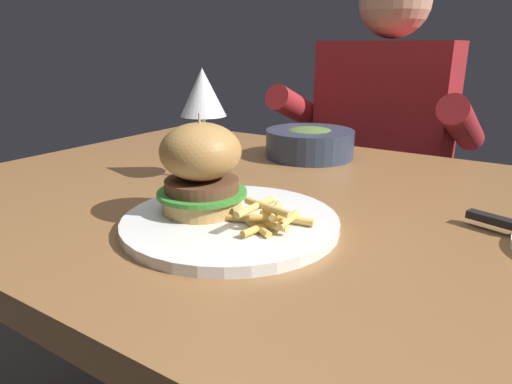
{
  "coord_description": "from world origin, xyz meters",
  "views": [
    {
      "loc": [
        0.32,
        -0.6,
        0.97
      ],
      "look_at": [
        0.01,
        -0.13,
        0.78
      ],
      "focal_mm": 32.0,
      "sensor_mm": 36.0,
      "label": 1
    }
  ],
  "objects_px": {
    "main_plate": "(231,222)",
    "burger_sandwich": "(201,168)",
    "wine_glass": "(201,97)",
    "diner_person": "(379,187)",
    "soup_bowl": "(310,142)"
  },
  "relations": [
    {
      "from": "burger_sandwich",
      "to": "diner_person",
      "type": "relative_size",
      "value": 0.11
    },
    {
      "from": "main_plate",
      "to": "wine_glass",
      "type": "bearing_deg",
      "value": 138.03
    },
    {
      "from": "soup_bowl",
      "to": "main_plate",
      "type": "bearing_deg",
      "value": -77.0
    },
    {
      "from": "main_plate",
      "to": "burger_sandwich",
      "type": "height_order",
      "value": "burger_sandwich"
    },
    {
      "from": "wine_glass",
      "to": "diner_person",
      "type": "height_order",
      "value": "diner_person"
    },
    {
      "from": "wine_glass",
      "to": "diner_person",
      "type": "xyz_separation_m",
      "value": [
        0.1,
        0.69,
        -0.32
      ]
    },
    {
      "from": "main_plate",
      "to": "wine_glass",
      "type": "distance_m",
      "value": 0.27
    },
    {
      "from": "wine_glass",
      "to": "soup_bowl",
      "type": "height_order",
      "value": "wine_glass"
    },
    {
      "from": "diner_person",
      "to": "wine_glass",
      "type": "bearing_deg",
      "value": -97.84
    },
    {
      "from": "burger_sandwich",
      "to": "soup_bowl",
      "type": "distance_m",
      "value": 0.42
    },
    {
      "from": "wine_glass",
      "to": "diner_person",
      "type": "bearing_deg",
      "value": 82.16
    },
    {
      "from": "wine_glass",
      "to": "main_plate",
      "type": "bearing_deg",
      "value": -41.97
    },
    {
      "from": "burger_sandwich",
      "to": "wine_glass",
      "type": "xyz_separation_m",
      "value": [
        -0.12,
        0.15,
        0.07
      ]
    },
    {
      "from": "burger_sandwich",
      "to": "diner_person",
      "type": "height_order",
      "value": "diner_person"
    },
    {
      "from": "main_plate",
      "to": "burger_sandwich",
      "type": "xyz_separation_m",
      "value": [
        -0.05,
        0.0,
        0.07
      ]
    }
  ]
}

